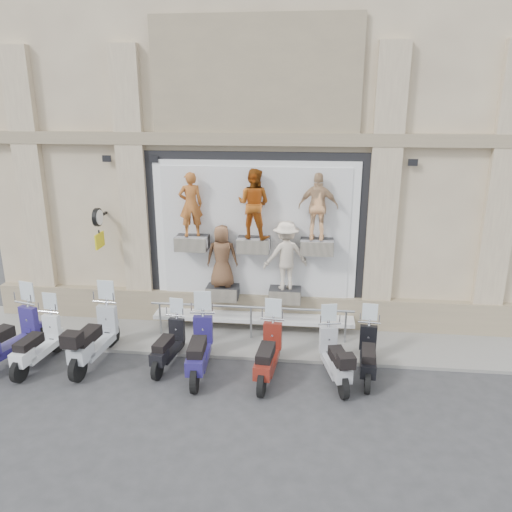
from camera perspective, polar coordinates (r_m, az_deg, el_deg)
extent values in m
plane|color=#313133|center=(10.89, -1.86, -14.37)|extent=(90.00, 90.00, 0.00)
cube|color=gray|center=(12.69, -0.51, -9.27)|extent=(16.00, 2.20, 0.08)
cube|color=black|center=(12.65, -0.08, 2.10)|extent=(5.60, 0.10, 4.30)
cube|color=white|center=(12.59, -0.11, 2.03)|extent=(5.10, 0.06, 3.90)
cube|color=white|center=(12.55, -0.13, 1.98)|extent=(4.70, 0.04, 3.60)
cube|color=white|center=(12.93, -0.28, -6.88)|extent=(5.10, 0.75, 0.10)
cube|color=#28282B|center=(12.58, -7.30, 1.52)|extent=(0.80, 0.50, 0.35)
imported|color=#C3692B|center=(12.35, -7.47, 5.86)|extent=(0.67, 0.54, 1.59)
cube|color=#28282B|center=(12.31, -0.27, 1.32)|extent=(0.80, 0.50, 0.35)
imported|color=#8A4110|center=(12.07, -0.27, 5.99)|extent=(0.97, 0.85, 1.70)
cube|color=#28282B|center=(12.24, 6.96, 1.09)|extent=(0.80, 0.50, 0.35)
imported|color=#DDAF7F|center=(12.00, 7.13, 5.60)|extent=(0.97, 0.46, 1.62)
cube|color=#28282B|center=(12.84, -3.82, -4.17)|extent=(0.80, 0.50, 0.35)
imported|color=brown|center=(12.52, -3.91, -0.02)|extent=(0.82, 0.58, 1.59)
cube|color=#28282B|center=(12.67, 3.35, -4.46)|extent=(0.80, 0.50, 0.35)
imported|color=beige|center=(12.32, 3.43, 0.06)|extent=(1.27, 0.98, 1.74)
cube|color=black|center=(13.29, -17.21, 4.51)|extent=(0.06, 0.56, 0.06)
cylinder|color=black|center=(13.05, -17.67, 4.24)|extent=(0.10, 0.46, 0.46)
cube|color=yellow|center=(13.19, -17.43, 1.71)|extent=(0.04, 0.50, 0.38)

